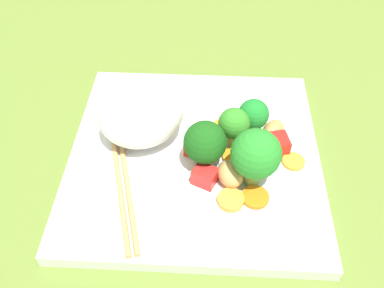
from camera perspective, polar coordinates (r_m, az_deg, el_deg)
The scene contains 19 objects.
ground_plane at distance 49.72cm, azimuth 0.36°, elevation -3.01°, with size 110.00×110.00×2.00cm, color olive.
square_plate at distance 48.37cm, azimuth 0.37°, elevation -1.65°, with size 28.13×28.13×1.58cm, color white.
rice_mound at distance 47.28cm, azimuth -6.99°, elevation 4.25°, with size 9.75×8.76×7.37cm, color white.
broccoli_floret_0 at distance 42.13cm, azimuth 8.65°, elevation -1.47°, with size 5.15×5.15×7.12cm.
broccoli_floret_1 at distance 48.26cm, azimuth 8.36°, elevation 3.82°, with size 3.55×3.55×4.89cm.
broccoli_floret_2 at distance 45.95cm, azimuth 5.68°, elevation 2.67°, with size 3.47×3.47×5.54cm.
broccoli_floret_3 at distance 43.77cm, azimuth 1.78°, elevation 0.16°, with size 4.59×4.59×6.06cm.
carrot_slice_0 at distance 47.06cm, azimuth 5.92°, elevation -1.82°, with size 2.92×2.92×0.56cm, color orange.
carrot_slice_1 at distance 47.82cm, azimuth 13.62°, elevation -2.34°, with size 2.51×2.51×0.44cm, color orange.
carrot_slice_2 at distance 43.30cm, azimuth 5.26°, elevation -7.59°, with size 2.74×2.74×0.69cm, color #F59B34.
carrot_slice_3 at distance 47.38cm, azimuth 9.69°, elevation -2.01°, with size 2.65×2.65×0.48cm, color orange.
carrot_slice_4 at distance 43.95cm, azimuth 8.58°, elevation -7.16°, with size 2.87×2.87×0.47cm, color orange.
carrot_slice_5 at distance 50.08cm, azimuth 4.52°, elevation 2.16°, with size 2.99×2.99×0.64cm, color orange.
pepper_chunk_0 at distance 44.25cm, azimuth 1.75°, elevation -4.40°, with size 2.41×1.98×1.89cm, color red.
pepper_chunk_1 at distance 48.18cm, azimuth 11.67°, elevation -0.02°, with size 2.44×2.04×1.99cm, color red.
pepper_chunk_2 at distance 47.05cm, azimuth 0.72°, elevation 0.03°, with size 2.05×2.11×2.25cm, color red.
chicken_piece_0 at distance 44.13cm, azimuth 5.20°, elevation -4.07°, with size 3.29×2.59×2.62cm, color tan.
chicken_piece_1 at distance 49.42cm, azimuth 10.95°, elevation 1.81°, with size 3.19×2.26×2.24cm, color tan.
chopstick_pair at distance 47.16cm, azimuth -9.76°, elevation -2.22°, with size 23.13×8.73×0.60cm.
Camera 1 is at (-31.90, -2.75, 37.05)cm, focal length 39.25 mm.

